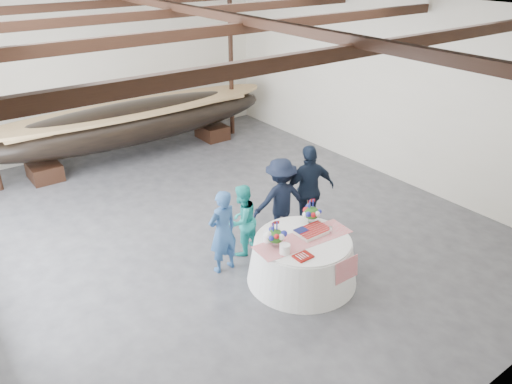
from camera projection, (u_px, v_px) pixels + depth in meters
floor at (220, 223)px, 10.97m from camera, size 10.00×12.00×0.01m
wall_back at (104, 71)px, 14.28m from camera, size 10.00×0.02×4.50m
wall_front at (501, 265)px, 5.64m from camera, size 10.00×0.02×4.50m
wall_right at (383, 88)px, 12.62m from camera, size 0.02×12.00×4.50m
ceiling at (212, 7)px, 8.96m from camera, size 10.00×12.00×0.01m
pavilion_structure at (191, 30)px, 9.76m from camera, size 9.80×11.76×4.50m
longboat_display at (133, 122)px, 13.98m from camera, size 8.56×1.71×1.61m
banquet_table at (302, 259)px, 8.96m from camera, size 1.99×1.99×0.85m
tabletop_items at (296, 229)px, 8.81m from camera, size 1.88×1.05×0.40m
guest_woman_blue at (223, 232)px, 9.07m from camera, size 0.62×0.43×1.64m
guest_woman_teal at (242, 220)px, 9.63m from camera, size 0.83×0.72×1.46m
guest_man_left at (280, 199)px, 10.08m from camera, size 1.27×0.92×1.76m
guest_man_right at (309, 190)px, 10.25m from camera, size 1.22×0.74×1.95m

